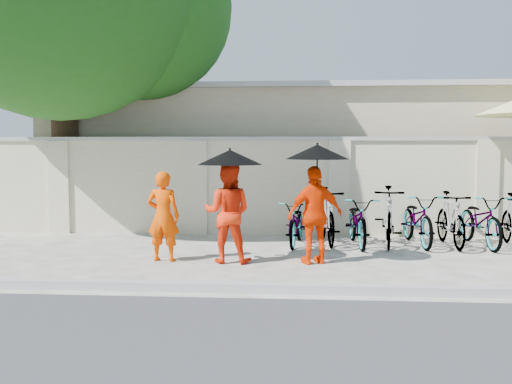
{
  "coord_description": "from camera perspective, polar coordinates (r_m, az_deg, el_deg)",
  "views": [
    {
      "loc": [
        1.13,
        -8.88,
        1.88
      ],
      "look_at": [
        0.43,
        0.8,
        1.1
      ],
      "focal_mm": 40.0,
      "sensor_mm": 36.0,
      "label": 1
    }
  ],
  "objects": [
    {
      "name": "building_behind",
      "position": [
        15.91,
        7.31,
        3.54
      ],
      "size": [
        14.0,
        6.0,
        3.2
      ],
      "primitive_type": "cube",
      "color": "#BCB097",
      "rests_on": "ground"
    },
    {
      "name": "bike_1",
      "position": [
        11.03,
        7.11,
        -2.4
      ],
      "size": [
        0.66,
        1.85,
        1.09
      ],
      "primitive_type": "imported",
      "rotation": [
        0.0,
        0.0,
        0.09
      ],
      "color": "#A9A9A9",
      "rests_on": "ground"
    },
    {
      "name": "bike_0",
      "position": [
        10.86,
        4.12,
        -3.12
      ],
      "size": [
        0.75,
        1.68,
        0.85
      ],
      "primitive_type": "imported",
      "rotation": [
        0.0,
        0.0,
        -0.12
      ],
      "color": "#A9A9A9",
      "rests_on": "ground"
    },
    {
      "name": "parasol_right",
      "position": [
        9.0,
        6.14,
        4.01
      ],
      "size": [
        1.01,
        1.01,
        1.02
      ],
      "color": "black",
      "rests_on": "ground"
    },
    {
      "name": "bike_3",
      "position": [
        11.05,
        13.09,
        -2.37
      ],
      "size": [
        0.77,
        1.93,
        1.13
      ],
      "primitive_type": "imported",
      "rotation": [
        0.0,
        0.0,
        -0.13
      ],
      "color": "#A9A9A9",
      "rests_on": "ground"
    },
    {
      "name": "monk_center",
      "position": [
        9.22,
        -2.85,
        -2.07
      ],
      "size": [
        0.84,
        0.68,
        1.62
      ],
      "primitive_type": "imported",
      "rotation": [
        0.0,
        0.0,
        3.06
      ],
      "color": "red",
      "rests_on": "ground"
    },
    {
      "name": "monk_right",
      "position": [
        9.14,
        5.95,
        -2.31
      ],
      "size": [
        1.0,
        0.69,
        1.57
      ],
      "primitive_type": "imported",
      "rotation": [
        0.0,
        0.0,
        3.52
      ],
      "color": "#FF3600",
      "rests_on": "ground"
    },
    {
      "name": "bike_2",
      "position": [
        10.92,
        10.16,
        -2.92
      ],
      "size": [
        0.72,
        1.81,
        0.93
      ],
      "primitive_type": "imported",
      "rotation": [
        0.0,
        0.0,
        0.06
      ],
      "color": "#A9A9A9",
      "rests_on": "ground"
    },
    {
      "name": "compound_wall",
      "position": [
        12.11,
        3.53,
        0.42
      ],
      "size": [
        20.0,
        0.3,
        2.0
      ],
      "primitive_type": "cube",
      "color": "beige",
      "rests_on": "ground"
    },
    {
      "name": "bike_6",
      "position": [
        11.5,
        21.56,
        -2.67
      ],
      "size": [
        0.82,
        1.92,
        0.98
      ],
      "primitive_type": "imported",
      "rotation": [
        0.0,
        0.0,
        0.09
      ],
      "color": "#A9A9A9",
      "rests_on": "ground"
    },
    {
      "name": "ground",
      "position": [
        9.15,
        -3.06,
        -7.27
      ],
      "size": [
        80.0,
        80.0,
        0.0
      ],
      "primitive_type": "plane",
      "color": "beige"
    },
    {
      "name": "parasol_center",
      "position": [
        9.07,
        -2.63,
        3.49
      ],
      "size": [
        1.04,
        1.04,
        0.91
      ],
      "color": "black",
      "rests_on": "ground"
    },
    {
      "name": "bike_4",
      "position": [
        11.28,
        15.88,
        -2.66
      ],
      "size": [
        0.8,
        1.91,
        0.98
      ],
      "primitive_type": "imported",
      "rotation": [
        0.0,
        0.0,
        0.08
      ],
      "color": "#A9A9A9",
      "rests_on": "ground"
    },
    {
      "name": "kerb",
      "position": [
        7.5,
        -4.72,
        -9.47
      ],
      "size": [
        40.0,
        0.16,
        0.12
      ],
      "primitive_type": "cube",
      "color": "#9C9C9C",
      "rests_on": "ground"
    },
    {
      "name": "monk_left",
      "position": [
        9.43,
        -9.26,
        -2.4
      ],
      "size": [
        0.56,
        0.39,
        1.48
      ],
      "primitive_type": "imported",
      "rotation": [
        0.0,
        0.0,
        3.07
      ],
      "color": "#EF4700",
      "rests_on": "ground"
    },
    {
      "name": "bike_5",
      "position": [
        11.27,
        18.88,
        -2.61
      ],
      "size": [
        0.54,
        1.73,
        1.03
      ],
      "primitive_type": "imported",
      "rotation": [
        0.0,
        0.0,
        0.03
      ],
      "color": "#A9A9A9",
      "rests_on": "ground"
    }
  ]
}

